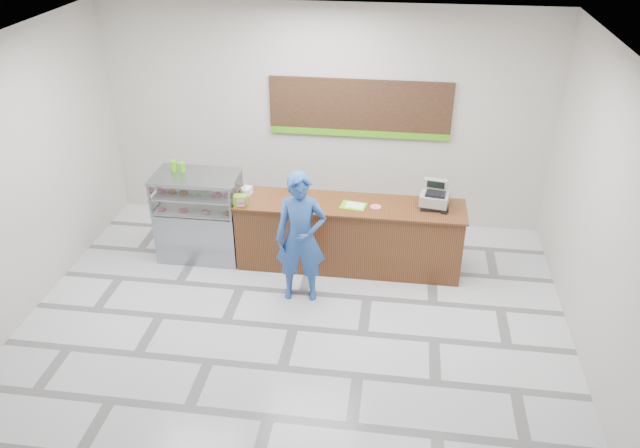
# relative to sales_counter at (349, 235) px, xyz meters

# --- Properties ---
(floor) EXTENTS (7.00, 7.00, 0.00)m
(floor) POSITION_rel_sales_counter_xyz_m (-0.55, -1.55, -0.52)
(floor) COLOR silver
(floor) RESTS_ON ground
(back_wall) EXTENTS (7.00, 0.00, 7.00)m
(back_wall) POSITION_rel_sales_counter_xyz_m (-0.55, 1.45, 1.23)
(back_wall) COLOR beige
(back_wall) RESTS_ON floor
(ceiling) EXTENTS (7.00, 7.00, 0.00)m
(ceiling) POSITION_rel_sales_counter_xyz_m (-0.55, -1.55, 2.98)
(ceiling) COLOR silver
(ceiling) RESTS_ON back_wall
(sales_counter) EXTENTS (3.26, 0.76, 1.03)m
(sales_counter) POSITION_rel_sales_counter_xyz_m (0.00, 0.00, 0.00)
(sales_counter) COLOR brown
(sales_counter) RESTS_ON floor
(display_case) EXTENTS (1.22, 0.72, 1.33)m
(display_case) POSITION_rel_sales_counter_xyz_m (-2.22, -0.00, 0.16)
(display_case) COLOR gray
(display_case) RESTS_ON floor
(menu_board) EXTENTS (2.80, 0.06, 0.90)m
(menu_board) POSITION_rel_sales_counter_xyz_m (-0.00, 1.41, 1.42)
(menu_board) COLOR black
(menu_board) RESTS_ON back_wall
(cash_register) EXTENTS (0.44, 0.46, 0.36)m
(cash_register) POSITION_rel_sales_counter_xyz_m (1.18, 0.10, 0.65)
(cash_register) COLOR black
(cash_register) RESTS_ON sales_counter
(card_terminal) EXTENTS (0.12, 0.18, 0.04)m
(card_terminal) POSITION_rel_sales_counter_xyz_m (1.32, -0.06, 0.53)
(card_terminal) COLOR black
(card_terminal) RESTS_ON sales_counter
(serving_tray) EXTENTS (0.38, 0.30, 0.02)m
(serving_tray) POSITION_rel_sales_counter_xyz_m (0.06, -0.08, 0.52)
(serving_tray) COLOR #6FD610
(serving_tray) RESTS_ON sales_counter
(napkin_box) EXTENTS (0.16, 0.16, 0.11)m
(napkin_box) POSITION_rel_sales_counter_xyz_m (-1.50, 0.10, 0.57)
(napkin_box) COLOR white
(napkin_box) RESTS_ON sales_counter
(straw_cup) EXTENTS (0.09, 0.09, 0.13)m
(straw_cup) POSITION_rel_sales_counter_xyz_m (-1.50, -0.01, 0.58)
(straw_cup) COLOR silver
(straw_cup) RESTS_ON sales_counter
(promo_box) EXTENTS (0.19, 0.14, 0.16)m
(promo_box) POSITION_rel_sales_counter_xyz_m (-1.50, -0.27, 0.59)
(promo_box) COLOR #4CA816
(promo_box) RESTS_ON sales_counter
(donut_decal) EXTENTS (0.15, 0.15, 0.00)m
(donut_decal) POSITION_rel_sales_counter_xyz_m (0.37, -0.04, 0.52)
(donut_decal) COLOR pink
(donut_decal) RESTS_ON sales_counter
(green_cup_left) EXTENTS (0.10, 0.10, 0.15)m
(green_cup_left) POSITION_rel_sales_counter_xyz_m (-2.57, 0.12, 0.89)
(green_cup_left) COLOR #4CA816
(green_cup_left) RESTS_ON display_case
(green_cup_right) EXTENTS (0.09, 0.09, 0.13)m
(green_cup_right) POSITION_rel_sales_counter_xyz_m (-2.44, 0.12, 0.88)
(green_cup_right) COLOR #4CA816
(green_cup_right) RESTS_ON display_case
(customer) EXTENTS (0.71, 0.51, 1.84)m
(customer) POSITION_rel_sales_counter_xyz_m (-0.56, -0.84, 0.40)
(customer) COLOR #274F98
(customer) RESTS_ON floor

